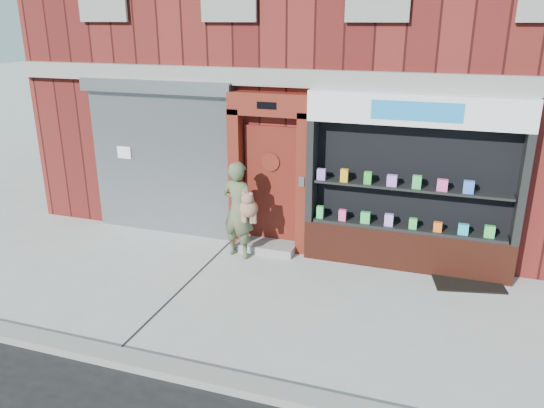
% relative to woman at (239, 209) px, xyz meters
% --- Properties ---
extents(ground, '(80.00, 80.00, 0.00)m').
position_rel_woman_xyz_m(ground, '(1.13, -1.31, -0.90)').
color(ground, '#9E9E99').
rests_on(ground, ground).
extents(curb, '(60.00, 0.30, 0.12)m').
position_rel_woman_xyz_m(curb, '(1.13, -3.46, -0.84)').
color(curb, gray).
rests_on(curb, ground).
extents(building, '(12.00, 8.16, 8.00)m').
position_rel_woman_xyz_m(building, '(1.13, 4.68, 3.10)').
color(building, '#4D1311').
rests_on(building, ground).
extents(shutter_bay, '(3.10, 0.30, 3.04)m').
position_rel_woman_xyz_m(shutter_bay, '(-1.88, 0.62, 0.82)').
color(shutter_bay, gray).
rests_on(shutter_bay, ground).
extents(red_door_bay, '(1.52, 0.58, 2.90)m').
position_rel_woman_xyz_m(red_door_bay, '(0.38, 0.55, 0.56)').
color(red_door_bay, '#59180F').
rests_on(red_door_bay, ground).
extents(pharmacy_bay, '(3.50, 0.41, 3.00)m').
position_rel_woman_xyz_m(pharmacy_bay, '(2.87, 0.50, 0.47)').
color(pharmacy_bay, '#501D13').
rests_on(pharmacy_bay, ground).
extents(woman, '(0.77, 0.58, 1.78)m').
position_rel_woman_xyz_m(woman, '(0.00, 0.00, 0.00)').
color(woman, '#50593B').
rests_on(woman, ground).
extents(doormat, '(1.23, 0.98, 0.03)m').
position_rel_woman_xyz_m(doormat, '(3.93, 0.24, -0.89)').
color(doormat, black).
rests_on(doormat, ground).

